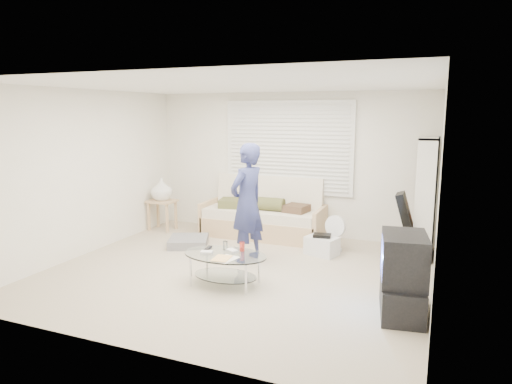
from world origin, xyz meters
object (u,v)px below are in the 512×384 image
at_px(tv_unit, 403,276).
at_px(coffee_table, 225,260).
at_px(bookshelf, 425,198).
at_px(futon_sofa, 264,217).

relative_size(tv_unit, coffee_table, 0.82).
relative_size(bookshelf, coffee_table, 1.65).
xyz_separation_m(futon_sofa, bookshelf, (2.65, -0.15, 0.56)).
xyz_separation_m(tv_unit, coffee_table, (-2.14, 0.06, -0.11)).
height_order(tv_unit, coffee_table, tv_unit).
bearing_deg(bookshelf, tv_unit, -93.18).
distance_m(futon_sofa, bookshelf, 2.71).
distance_m(bookshelf, tv_unit, 2.30).
bearing_deg(bookshelf, futon_sofa, 176.80).
distance_m(futon_sofa, tv_unit, 3.48).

